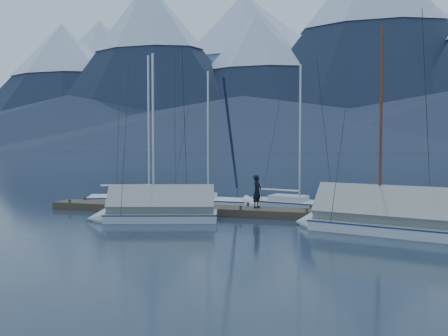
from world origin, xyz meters
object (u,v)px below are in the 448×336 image
at_px(person, 257,191).
at_px(sailboat_open_left, 158,200).
at_px(sailboat_covered_near, 375,220).
at_px(sailboat_covered_far, 151,212).
at_px(sailboat_open_mid, 215,203).
at_px(sailboat_open_right, 307,206).

bearing_deg(person, sailboat_open_left, 80.00).
distance_m(sailboat_covered_near, sailboat_covered_far, 9.30).
xyz_separation_m(sailboat_open_mid, person, (2.88, -2.59, 0.97)).
bearing_deg(sailboat_open_mid, sailboat_covered_far, -101.81).
relative_size(sailboat_open_right, sailboat_covered_near, 0.94).
xyz_separation_m(sailboat_open_left, person, (6.37, -2.81, 0.95)).
height_order(sailboat_open_mid, sailboat_covered_far, sailboat_open_mid).
xyz_separation_m(sailboat_open_left, sailboat_open_right, (8.42, -0.20, -0.02)).
bearing_deg(sailboat_open_right, sailboat_covered_near, -59.55).
xyz_separation_m(sailboat_open_left, sailboat_covered_near, (11.62, -5.65, 0.27)).
xyz_separation_m(sailboat_covered_far, person, (4.05, 2.96, 0.72)).
bearing_deg(sailboat_covered_near, sailboat_open_right, 120.45).
height_order(sailboat_open_right, person, sailboat_open_right).
bearing_deg(sailboat_open_mid, sailboat_open_left, 176.44).
xyz_separation_m(sailboat_open_mid, sailboat_open_right, (4.93, 0.02, 0.00)).
bearing_deg(sailboat_covered_near, person, 151.58).
height_order(sailboat_covered_near, sailboat_covered_far, sailboat_covered_near).
xyz_separation_m(sailboat_open_left, sailboat_open_mid, (3.48, -0.22, -0.02)).
distance_m(sailboat_open_left, sailboat_open_mid, 3.49).
relative_size(sailboat_open_left, sailboat_open_right, 1.12).
height_order(sailboat_open_right, sailboat_covered_far, sailboat_open_right).
bearing_deg(sailboat_covered_far, sailboat_open_left, 111.94).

